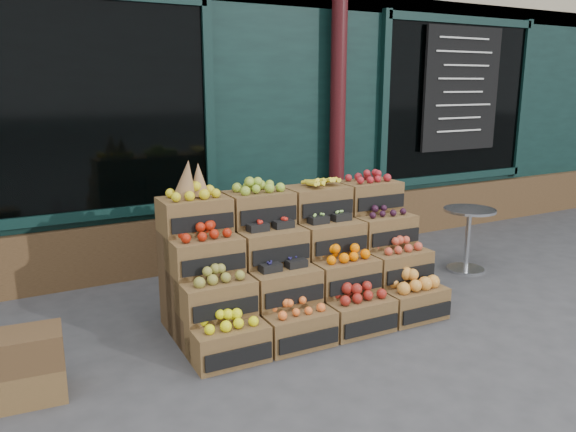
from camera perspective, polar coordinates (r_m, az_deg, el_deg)
ground at (r=4.71m, az=6.37°, el=-11.59°), size 60.00×60.00×0.00m
shop_facade at (r=8.95m, az=-13.03°, el=15.67°), size 12.00×6.24×4.80m
crate_display at (r=4.82m, az=1.24°, el=-5.40°), size 2.27×1.15×1.40m
spare_crates at (r=4.04m, az=-25.08°, el=-13.68°), size 0.49×0.36×0.46m
bistro_table at (r=6.30m, az=17.82°, el=-1.59°), size 0.54×0.54×0.68m
shopkeeper at (r=6.65m, az=-17.08°, el=3.65°), size 0.72×0.51×1.86m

